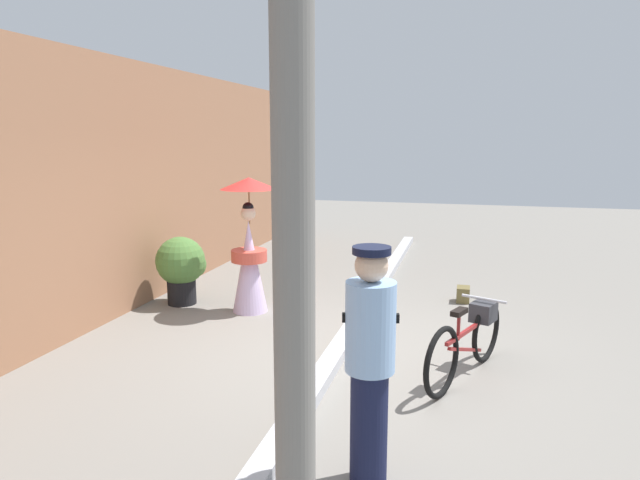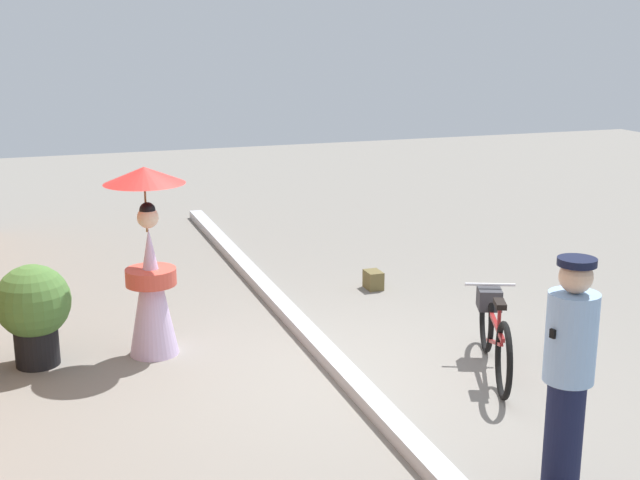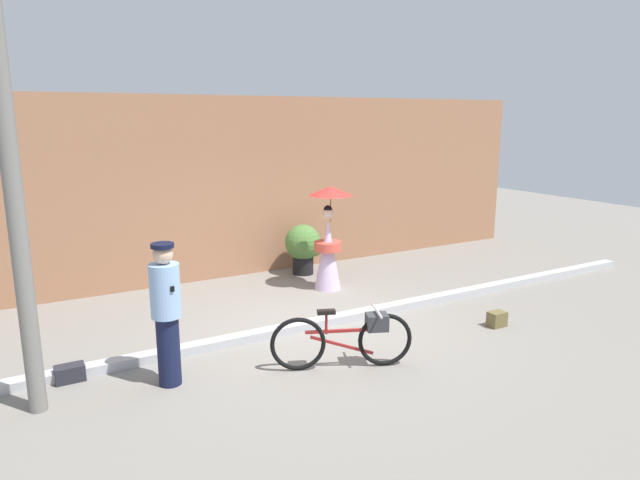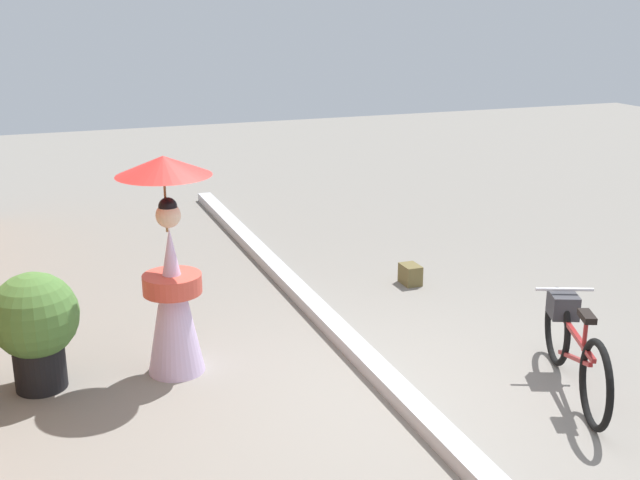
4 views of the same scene
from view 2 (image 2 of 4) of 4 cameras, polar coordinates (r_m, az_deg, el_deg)
name	(u,v)px [view 2 (image 2 of 4)]	position (r m, az deg, el deg)	size (l,w,h in m)	color
ground_plane	(342,376)	(7.84, 1.51, -9.21)	(30.00, 30.00, 0.00)	gray
sidewalk_curb	(342,370)	(7.82, 1.51, -8.80)	(14.00, 0.20, 0.12)	#B2B2B7
bicycle_near_officer	(494,330)	(8.00, 11.72, -5.98)	(1.65, 0.75, 0.76)	black
person_officer	(569,371)	(5.92, 16.53, -8.50)	(0.34, 0.38, 1.68)	#141938
person_with_parasol	(150,263)	(8.23, -11.49, -1.56)	(0.78, 0.78, 1.85)	silver
potted_plant_by_door	(35,308)	(8.35, -18.80, -4.37)	(0.72, 0.70, 0.98)	black
backpack_on_pavement	(374,279)	(10.31, 3.67, -2.69)	(0.26, 0.18, 0.22)	brown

